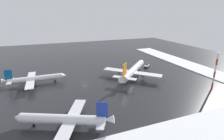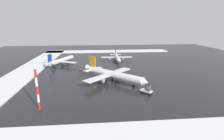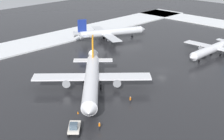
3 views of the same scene
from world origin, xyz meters
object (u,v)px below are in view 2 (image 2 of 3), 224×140
(airplane_distant_tail, at_px, (117,57))
(pushback_tug, at_px, (147,91))
(ground_crew_near_tug, at_px, (150,87))
(traffic_cone_near_nose, at_px, (93,80))
(airplane_parked_starboard, at_px, (113,75))
(antenna_mast, at_px, (37,86))
(airplane_parked_portside, at_px, (61,60))
(ground_crew_by_nose_gear, at_px, (135,78))
(traffic_cone_mid_line, at_px, (129,88))

(airplane_distant_tail, relative_size, pushback_tug, 5.66)
(ground_crew_near_tug, relative_size, traffic_cone_near_nose, 3.11)
(airplane_parked_starboard, height_order, antenna_mast, antenna_mast)
(airplane_parked_starboard, xyz_separation_m, antenna_mast, (25.39, -25.46, 4.47))
(pushback_tug, distance_m, antenna_mast, 39.09)
(ground_crew_near_tug, relative_size, antenna_mast, 0.11)
(ground_crew_near_tug, bearing_deg, traffic_cone_near_nose, -37.77)
(airplane_parked_portside, relative_size, antenna_mast, 1.72)
(antenna_mast, bearing_deg, airplane_parked_starboard, 134.92)
(pushback_tug, bearing_deg, airplane_parked_starboard, 172.99)
(pushback_tug, height_order, antenna_mast, antenna_mast)
(airplane_distant_tail, xyz_separation_m, traffic_cone_near_nose, (43.45, -16.81, -2.42))
(traffic_cone_near_nose, bearing_deg, ground_crew_near_tug, 58.29)
(ground_crew_by_nose_gear, bearing_deg, antenna_mast, -13.66)
(airplane_parked_portside, relative_size, ground_crew_near_tug, 16.05)
(airplane_parked_portside, xyz_separation_m, antenna_mast, (63.12, 5.13, 5.12))
(pushback_tug, xyz_separation_m, antenna_mast, (9.80, -37.24, 6.69))
(ground_crew_near_tug, bearing_deg, airplane_parked_starboard, -44.33)
(airplane_distant_tail, bearing_deg, airplane_parked_portside, -76.13)
(pushback_tug, relative_size, ground_crew_near_tug, 2.83)
(traffic_cone_near_nose, bearing_deg, pushback_tug, 48.19)
(airplane_distant_tail, xyz_separation_m, antenna_mast, (72.18, -32.89, 5.28))
(traffic_cone_near_nose, xyz_separation_m, traffic_cone_mid_line, (13.12, 15.49, 0.00))
(airplane_distant_tail, relative_size, ground_crew_by_nose_gear, 16.01)
(airplane_distant_tail, height_order, pushback_tug, airplane_distant_tail)
(airplane_parked_starboard, distance_m, ground_crew_near_tug, 18.51)
(airplane_parked_starboard, height_order, airplane_parked_portside, airplane_parked_starboard)
(airplane_parked_portside, bearing_deg, antenna_mast, -150.61)
(airplane_parked_starboard, height_order, airplane_distant_tail, airplane_parked_starboard)
(airplane_distant_tail, distance_m, pushback_tug, 62.54)
(ground_crew_near_tug, distance_m, ground_crew_by_nose_gear, 13.63)
(ground_crew_near_tug, bearing_deg, airplane_parked_portside, -53.55)
(ground_crew_by_nose_gear, height_order, antenna_mast, antenna_mast)
(ground_crew_by_nose_gear, xyz_separation_m, antenna_mast, (27.22, -36.41, 7.01))
(airplane_parked_portside, height_order, pushback_tug, airplane_parked_portside)
(antenna_mast, xyz_separation_m, traffic_cone_mid_line, (-15.60, 31.57, -7.70))
(pushback_tug, height_order, ground_crew_by_nose_gear, pushback_tug)
(airplane_parked_starboard, distance_m, ground_crew_by_nose_gear, 11.38)
(ground_crew_near_tug, xyz_separation_m, traffic_cone_mid_line, (-1.57, -8.28, -0.70))
(pushback_tug, height_order, traffic_cone_mid_line, pushback_tug)
(ground_crew_by_nose_gear, distance_m, traffic_cone_mid_line, 12.61)
(pushback_tug, bearing_deg, airplane_distant_tail, 139.90)
(airplane_distant_tail, height_order, airplane_parked_portside, airplane_parked_portside)
(pushback_tug, height_order, traffic_cone_near_nose, pushback_tug)
(antenna_mast, bearing_deg, airplane_parked_portside, -175.35)
(airplane_parked_starboard, xyz_separation_m, airplane_parked_portside, (-37.73, -30.59, -0.65))
(ground_crew_near_tug, xyz_separation_m, antenna_mast, (14.03, -39.85, 7.01))
(airplane_parked_portside, distance_m, pushback_tug, 68.12)
(pushback_tug, bearing_deg, airplane_parked_portside, 174.39)
(airplane_parked_portside, bearing_deg, ground_crew_by_nose_gear, -106.09)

